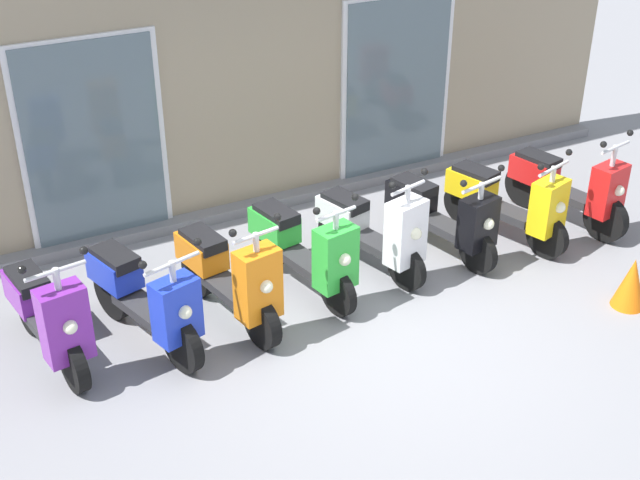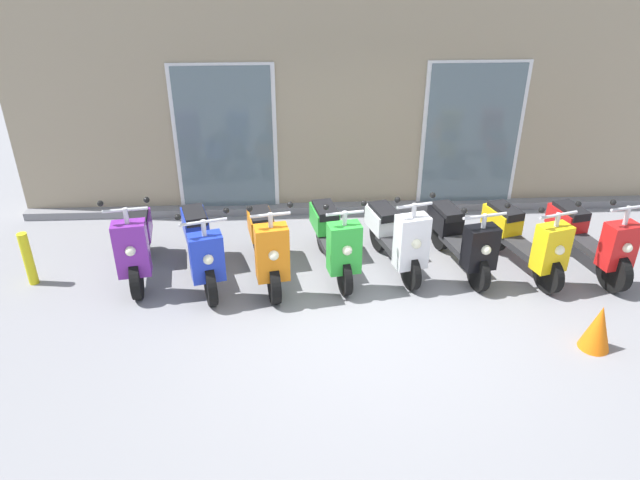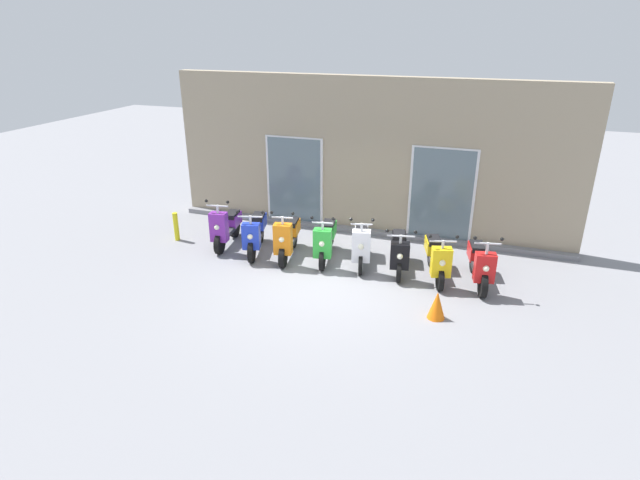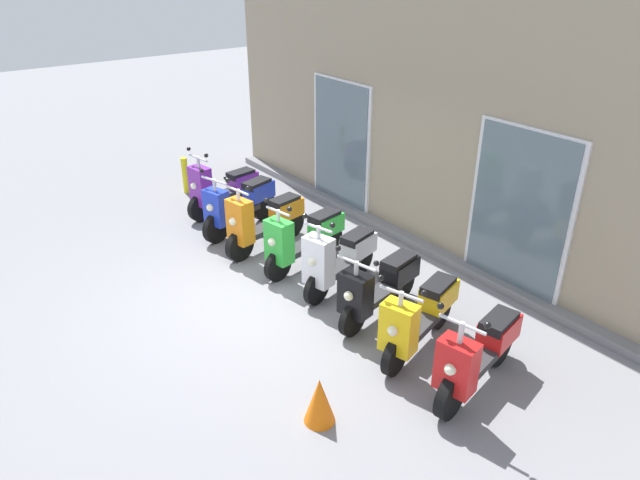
% 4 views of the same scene
% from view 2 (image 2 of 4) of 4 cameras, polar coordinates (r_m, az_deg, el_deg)
% --- Properties ---
extents(ground_plane, '(40.00, 40.00, 0.00)m').
position_cam_2_polar(ground_plane, '(6.77, 5.12, -7.60)').
color(ground_plane, gray).
extents(storefront_facade, '(9.97, 0.50, 3.79)m').
position_cam_2_polar(storefront_facade, '(8.85, 2.92, 14.29)').
color(storefront_facade, gray).
rests_on(storefront_facade, ground_plane).
extents(scooter_purple, '(0.60, 1.53, 1.28)m').
position_cam_2_polar(scooter_purple, '(7.62, -17.51, -0.31)').
color(scooter_purple, black).
rests_on(scooter_purple, ground_plane).
extents(scooter_blue, '(0.77, 1.60, 1.19)m').
position_cam_2_polar(scooter_blue, '(7.34, -11.54, -0.60)').
color(scooter_blue, black).
rests_on(scooter_blue, ground_plane).
extents(scooter_orange, '(0.62, 1.57, 1.26)m').
position_cam_2_polar(scooter_orange, '(7.23, -5.25, -0.51)').
color(scooter_orange, black).
rests_on(scooter_orange, ground_plane).
extents(scooter_green, '(0.63, 1.58, 1.20)m').
position_cam_2_polar(scooter_green, '(7.37, 1.35, 0.20)').
color(scooter_green, black).
rests_on(scooter_green, ground_plane).
extents(scooter_white, '(0.68, 1.47, 1.24)m').
position_cam_2_polar(scooter_white, '(7.48, 7.45, 0.44)').
color(scooter_white, black).
rests_on(scooter_white, ground_plane).
extents(scooter_black, '(0.70, 1.53, 1.12)m').
position_cam_2_polar(scooter_black, '(7.68, 13.57, 0.30)').
color(scooter_black, black).
rests_on(scooter_black, ground_plane).
extents(scooter_yellow, '(0.77, 1.55, 1.15)m').
position_cam_2_polar(scooter_yellow, '(7.85, 19.32, 0.17)').
color(scooter_yellow, black).
rests_on(scooter_yellow, ground_plane).
extents(scooter_red, '(0.67, 1.60, 1.23)m').
position_cam_2_polar(scooter_red, '(8.21, 24.83, 0.22)').
color(scooter_red, black).
rests_on(scooter_red, ground_plane).
extents(curb_bollard, '(0.12, 0.12, 0.70)m').
position_cam_2_polar(curb_bollard, '(8.04, -26.65, -1.66)').
color(curb_bollard, yellow).
rests_on(curb_bollard, ground_plane).
extents(traffic_cone, '(0.32, 0.32, 0.52)m').
position_cam_2_polar(traffic_cone, '(6.81, 25.56, -7.72)').
color(traffic_cone, orange).
rests_on(traffic_cone, ground_plane).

